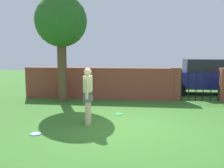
{
  "coord_description": "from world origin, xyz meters",
  "views": [
    {
      "loc": [
        0.51,
        -6.82,
        2.08
      ],
      "look_at": [
        -0.53,
        1.53,
        1.0
      ],
      "focal_mm": 40.58,
      "sensor_mm": 36.0,
      "label": 1
    }
  ],
  "objects_px": {
    "car": "(205,77)",
    "frisbee_green": "(119,114)",
    "frisbee_blue": "(36,134)",
    "person": "(88,93)",
    "tree": "(61,23)"
  },
  "relations": [
    {
      "from": "frisbee_blue",
      "to": "frisbee_green",
      "type": "bearing_deg",
      "value": 50.82
    },
    {
      "from": "frisbee_blue",
      "to": "frisbee_green",
      "type": "distance_m",
      "value": 2.99
    },
    {
      "from": "person",
      "to": "car",
      "type": "xyz_separation_m",
      "value": [
        4.58,
        5.81,
        -0.04
      ]
    },
    {
      "from": "tree",
      "to": "car",
      "type": "height_order",
      "value": "tree"
    },
    {
      "from": "frisbee_blue",
      "to": "person",
      "type": "bearing_deg",
      "value": 44.81
    },
    {
      "from": "tree",
      "to": "frisbee_blue",
      "type": "height_order",
      "value": "tree"
    },
    {
      "from": "car",
      "to": "frisbee_blue",
      "type": "relative_size",
      "value": 15.59
    },
    {
      "from": "tree",
      "to": "car",
      "type": "bearing_deg",
      "value": 22.52
    },
    {
      "from": "tree",
      "to": "person",
      "type": "distance_m",
      "value": 4.34
    },
    {
      "from": "tree",
      "to": "frisbee_blue",
      "type": "relative_size",
      "value": 16.24
    },
    {
      "from": "car",
      "to": "frisbee_green",
      "type": "relative_size",
      "value": 15.59
    },
    {
      "from": "car",
      "to": "frisbee_blue",
      "type": "height_order",
      "value": "car"
    },
    {
      "from": "tree",
      "to": "frisbee_blue",
      "type": "bearing_deg",
      "value": -81.03
    },
    {
      "from": "tree",
      "to": "frisbee_blue",
      "type": "xyz_separation_m",
      "value": [
        0.68,
        -4.28,
        -3.24
      ]
    },
    {
      "from": "tree",
      "to": "frisbee_green",
      "type": "xyz_separation_m",
      "value": [
        2.57,
        -1.96,
        -3.24
      ]
    }
  ]
}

